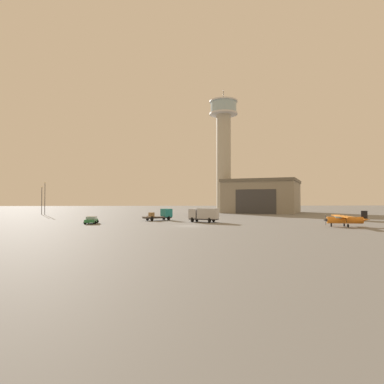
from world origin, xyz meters
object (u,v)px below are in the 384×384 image
Objects in this scene: control_tower at (224,146)px; airplane_orange at (345,219)px; car_green at (91,220)px; light_post_north at (42,198)px; truck_flatbed_teal at (162,215)px; truck_box_silver at (204,214)px; light_post_east at (45,196)px.

airplane_orange is at bearing -82.18° from control_tower.
control_tower is at bearing 144.00° from car_green.
light_post_north is at bearing -152.29° from car_green.
truck_flatbed_teal is 16.18m from car_green.
car_green is at bearing -1.19° from airplane_orange.
truck_box_silver is at bearing -18.22° from airplane_orange.
airplane_orange is at bearing 73.43° from car_green.
truck_flatbed_teal is 47.18m from light_post_east.
light_post_east is at bearing -24.39° from airplane_orange.
control_tower is 5.07× the size of light_post_north.
car_green is 0.53× the size of light_post_north.
light_post_north is (-23.73, 41.25, 4.47)m from car_green.
airplane_orange reaches higher than car_green.
light_post_east reaches higher than truck_box_silver.
car_green is (-44.15, 11.31, -0.52)m from airplane_orange.
airplane_orange is 26.07m from truck_box_silver.
truck_box_silver is at bearing -40.35° from light_post_east.
truck_box_silver is (-22.25, 13.58, 0.35)m from airplane_orange.
airplane_orange is 84.00m from light_post_east.
control_tower is 56.95m from truck_box_silver.
airplane_orange is at bearing -62.16° from truck_flatbed_teal.
airplane_orange is 2.00× the size of car_green.
car_green is 45.95m from light_post_east.
control_tower is at bearing 34.64° from truck_flatbed_teal.
car_green is 47.79m from light_post_north.
truck_flatbed_teal is 1.08× the size of truck_box_silver.
control_tower reaches higher than light_post_east.
truck_flatbed_teal is at bearing 122.58° from car_green.
light_post_east is (-57.66, -12.97, -18.30)m from control_tower.
control_tower reaches higher than airplane_orange.
light_post_east is at bearing -8.59° from truck_box_silver.
truck_box_silver reaches higher than truck_flatbed_teal.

